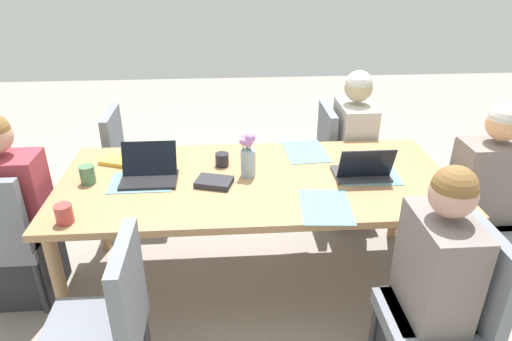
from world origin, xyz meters
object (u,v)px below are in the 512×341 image
Objects in this scene: person_head_right_left_far at (483,205)px; flower_vase at (248,154)px; person_near_left_near at (430,296)px; book_blue_cover at (214,182)px; chair_far_right_near at (340,157)px; chair_head_right_left_far at (485,203)px; chair_near_right_far at (107,321)px; coffee_mug_near_left at (87,175)px; coffee_mug_near_right at (64,214)px; coffee_mug_centre_left at (222,160)px; book_red_cover at (118,161)px; person_far_right_near at (351,157)px; laptop_head_right_left_far at (362,171)px; dining_table at (256,189)px; laptop_head_left_left_mid at (149,173)px; chair_near_left_near at (451,309)px; chair_head_left_left_mid at (2,233)px; person_head_left_left_mid at (17,222)px; chair_far_right_mid at (132,162)px.

flower_vase is at bearing 177.43° from person_head_right_left_far.
book_blue_cover is at bearing 144.05° from person_near_left_near.
chair_far_right_near is (-0.05, 1.58, -0.03)m from person_near_left_near.
chair_head_right_left_far is 1.00× the size of chair_near_right_far.
person_near_left_near is 5.97× the size of book_blue_cover.
coffee_mug_near_right is (-0.01, -0.41, -0.00)m from coffee_mug_near_left.
book_red_cover is (-0.65, 0.09, -0.03)m from coffee_mug_centre_left.
flower_vase is at bearing 25.63° from coffee_mug_near_right.
coffee_mug_near_right is at bearing -154.37° from flower_vase.
chair_near_right_far is 9.24× the size of coffee_mug_near_right.
laptop_head_right_left_far is at bearing -101.85° from person_far_right_near.
flower_vase reaches higher than dining_table.
chair_head_right_left_far is 2.12m from laptop_head_left_left_mid.
chair_near_left_near is 0.90m from laptop_head_right_left_far.
dining_table is at bearing -178.05° from chair_head_right_left_far.
dining_table is 0.97m from coffee_mug_near_left.
laptop_head_right_left_far is 1.50m from book_red_cover.
book_blue_cover is (1.23, 0.02, 0.28)m from chair_head_left_left_mid.
chair_head_left_left_mid is 1.00× the size of chair_head_right_left_far.
laptop_head_left_left_mid is at bearing -179.15° from chair_head_right_left_far.
chair_far_right_near is at bearing 35.49° from coffee_mug_near_right.
flower_vase reaches higher than chair_head_right_left_far.
person_far_right_near reaches higher than dining_table.
person_head_right_left_far reaches higher than book_red_cover.
flower_vase is 1.37× the size of book_blue_cover.
dining_table is 0.29m from coffee_mug_centre_left.
chair_head_right_left_far is 2.36m from chair_near_right_far.
chair_near_left_near reaches higher than coffee_mug_near_left.
coffee_mug_centre_left is 0.25m from book_blue_cover.
laptop_head_right_left_far is at bearing 8.34° from book_red_cover.
chair_head_right_left_far reaches higher than coffee_mug_near_left.
chair_head_right_left_far is at bearing 1.22° from person_head_left_left_mid.
dining_table is at bearing -0.50° from coffee_mug_near_left.
chair_head_left_left_mid is 0.77m from book_red_cover.
dining_table is at bearing -131.73° from chair_far_right_near.
person_near_left_near is at bearing -19.20° from book_blue_cover.
chair_near_left_near reaches higher than book_red_cover.
laptop_head_left_left_mid is 0.34m from book_red_cover.
person_near_left_near reaches higher than flower_vase.
person_near_left_near is at bearing -46.26° from dining_table.
book_red_cover is at bearing 132.26° from laptop_head_left_left_mid.
coffee_mug_near_left is (-0.92, -0.03, -0.09)m from flower_vase.
laptop_head_left_left_mid is 0.38m from book_blue_cover.
flower_vase reaches higher than coffee_mug_near_left.
person_head_right_left_far reaches higher than chair_head_right_left_far.
book_red_cover reaches higher than dining_table.
person_head_left_left_mid reaches higher than chair_far_right_near.
laptop_head_left_left_mid is at bearing -71.29° from chair_far_right_mid.
coffee_mug_centre_left is at bearing 175.44° from chair_head_right_left_far.
person_head_left_left_mid is at bearing 51.24° from chair_head_left_left_mid.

